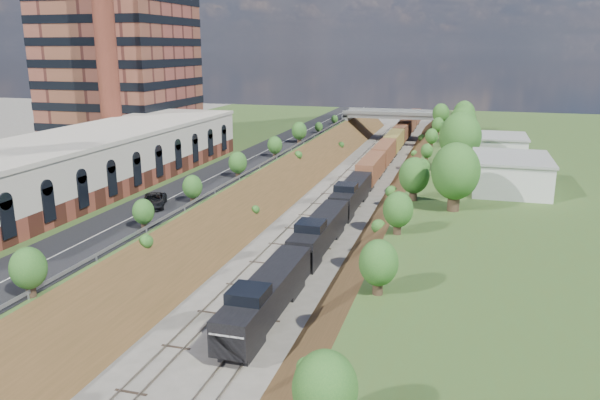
{
  "coord_description": "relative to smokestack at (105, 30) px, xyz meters",
  "views": [
    {
      "loc": [
        17.9,
        -24.34,
        22.45
      ],
      "look_at": [
        0.52,
        36.15,
        6.0
      ],
      "focal_mm": 35.0,
      "sensor_mm": 36.0,
      "label": 1
    }
  ],
  "objects": [
    {
      "name": "suv",
      "position": [
        20.64,
        -24.0,
        -19.16
      ],
      "size": [
        4.33,
        5.86,
        1.48
      ],
      "primitive_type": "imported",
      "rotation": [
        0.0,
        0.0,
        0.4
      ],
      "color": "black",
      "rests_on": "road"
    },
    {
      "name": "platform_right",
      "position": [
        69.0,
        4.0,
        -22.5
      ],
      "size": [
        44.0,
        180.0,
        5.0
      ],
      "primitive_type": "cube",
      "color": "#435A25",
      "rests_on": "ground"
    },
    {
      "name": "platform_left",
      "position": [
        3.0,
        4.0,
        -22.5
      ],
      "size": [
        44.0,
        180.0,
        5.0
      ],
      "primitive_type": "cube",
      "color": "#435A25",
      "rests_on": "ground"
    },
    {
      "name": "freight_train",
      "position": [
        38.6,
        31.33,
        -22.47
      ],
      "size": [
        2.91,
        148.8,
        4.55
      ],
      "color": "black",
      "rests_on": "ground"
    },
    {
      "name": "white_building_far",
      "position": [
        59.0,
        18.0,
        -18.2
      ],
      "size": [
        8.0,
        10.0,
        3.6
      ],
      "primitive_type": "cube",
      "color": "silver",
      "rests_on": "platform_right"
    },
    {
      "name": "embankment_left",
      "position": [
        25.0,
        4.0,
        -25.0
      ],
      "size": [
        10.0,
        180.0,
        10.0
      ],
      "primitive_type": "cube",
      "rotation": [
        0.0,
        0.79,
        0.0
      ],
      "color": "brown",
      "rests_on": "ground"
    },
    {
      "name": "overpass",
      "position": [
        36.0,
        66.0,
        -20.08
      ],
      "size": [
        24.5,
        8.3,
        7.4
      ],
      "color": "gray",
      "rests_on": "ground"
    },
    {
      "name": "smokestack",
      "position": [
        0.0,
        0.0,
        0.0
      ],
      "size": [
        3.2,
        3.2,
        40.0
      ],
      "primitive_type": "cylinder",
      "color": "brown",
      "rests_on": "platform_left"
    },
    {
      "name": "white_building_near",
      "position": [
        59.5,
        -4.0,
        -18.0
      ],
      "size": [
        9.0,
        12.0,
        4.0
      ],
      "primitive_type": "cube",
      "color": "silver",
      "rests_on": "platform_right"
    },
    {
      "name": "commercial_building",
      "position": [
        8.0,
        -18.0,
        -16.49
      ],
      "size": [
        14.3,
        62.3,
        7.0
      ],
      "color": "brown",
      "rests_on": "platform_left"
    },
    {
      "name": "embankment_right",
      "position": [
        47.0,
        4.0,
        -25.0
      ],
      "size": [
        10.0,
        180.0,
        10.0
      ],
      "primitive_type": "cube",
      "rotation": [
        0.0,
        0.79,
        0.0
      ],
      "color": "brown",
      "rests_on": "ground"
    },
    {
      "name": "road",
      "position": [
        20.5,
        4.0,
        -19.95
      ],
      "size": [
        8.0,
        180.0,
        0.1
      ],
      "primitive_type": "cube",
      "color": "black",
      "rests_on": "platform_left"
    },
    {
      "name": "guardrail",
      "position": [
        24.6,
        3.8,
        -19.45
      ],
      "size": [
        0.1,
        171.0,
        0.7
      ],
      "color": "#99999E",
      "rests_on": "platform_left"
    },
    {
      "name": "rail_left_track",
      "position": [
        33.4,
        4.0,
        -24.91
      ],
      "size": [
        1.58,
        180.0,
        0.18
      ],
      "primitive_type": "cube",
      "color": "gray",
      "rests_on": "ground"
    },
    {
      "name": "rail_right_track",
      "position": [
        38.6,
        4.0,
        -24.91
      ],
      "size": [
        1.58,
        180.0,
        0.18
      ],
      "primitive_type": "cube",
      "color": "gray",
      "rests_on": "ground"
    },
    {
      "name": "tree_right_large",
      "position": [
        53.0,
        -16.0,
        -15.62
      ],
      "size": [
        5.25,
        5.25,
        7.61
      ],
      "color": "#473323",
      "rests_on": "platform_right"
    },
    {
      "name": "tree_left_crest",
      "position": [
        24.2,
        -36.0,
        -17.96
      ],
      "size": [
        2.45,
        2.45,
        3.55
      ],
      "color": "#473323",
      "rests_on": "platform_left"
    }
  ]
}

